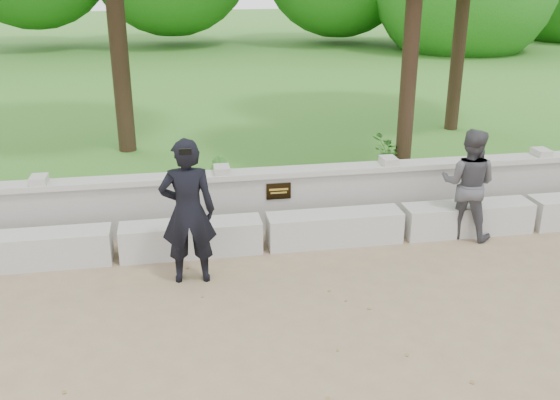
{
  "coord_description": "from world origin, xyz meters",
  "views": [
    {
      "loc": [
        -1.17,
        -5.89,
        3.71
      ],
      "look_at": [
        0.11,
        1.29,
        0.93
      ],
      "focal_mm": 40.0,
      "sensor_mm": 36.0,
      "label": 1
    }
  ],
  "objects": [
    {
      "name": "man_main",
      "position": [
        -1.04,
        1.14,
        0.92
      ],
      "size": [
        0.69,
        0.61,
        1.83
      ],
      "color": "black",
      "rests_on": "ground"
    },
    {
      "name": "shrub_b",
      "position": [
        -0.52,
        3.3,
        0.58
      ],
      "size": [
        0.38,
        0.43,
        0.67
      ],
      "primitive_type": "imported",
      "rotation": [
        0.0,
        0.0,
        1.81
      ],
      "color": "#367427",
      "rests_on": "lawn"
    },
    {
      "name": "concrete_bench",
      "position": [
        0.0,
        1.9,
        0.22
      ],
      "size": [
        11.9,
        0.45,
        0.45
      ],
      "color": "#B3B0A9",
      "rests_on": "ground"
    },
    {
      "name": "lawn",
      "position": [
        0.0,
        14.0,
        0.12
      ],
      "size": [
        40.0,
        22.0,
        0.25
      ],
      "primitive_type": "cube",
      "color": "#377428",
      "rests_on": "ground"
    },
    {
      "name": "parapet_wall",
      "position": [
        0.0,
        2.6,
        0.46
      ],
      "size": [
        12.5,
        0.35,
        0.9
      ],
      "color": "#A8A59F",
      "rests_on": "ground"
    },
    {
      "name": "visitor_left",
      "position": [
        2.9,
        1.8,
        0.8
      ],
      "size": [
        0.98,
        0.94,
        1.59
      ],
      "color": "#424147",
      "rests_on": "ground"
    },
    {
      "name": "shrub_c",
      "position": [
        2.58,
        4.18,
        0.57
      ],
      "size": [
        0.77,
        0.76,
        0.64
      ],
      "primitive_type": "imported",
      "rotation": [
        0.0,
        0.0,
        3.87
      ],
      "color": "#367427",
      "rests_on": "lawn"
    },
    {
      "name": "ground",
      "position": [
        0.0,
        0.0,
        0.0
      ],
      "size": [
        80.0,
        80.0,
        0.0
      ],
      "primitive_type": "plane",
      "color": "#8B7555",
      "rests_on": "ground"
    }
  ]
}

